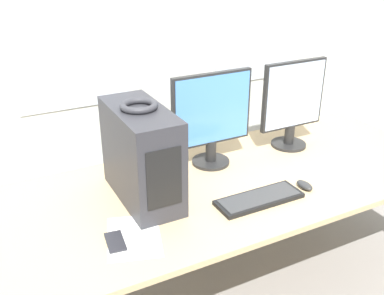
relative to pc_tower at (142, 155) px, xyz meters
name	(u,v)px	position (x,y,z in m)	size (l,w,h in m)	color
wall_back	(171,28)	(0.41, 0.55, 0.44)	(8.00, 0.07, 2.70)	silver
desk	(225,188)	(0.41, -0.06, -0.25)	(2.44, 0.95, 0.70)	tan
pc_tower	(142,155)	(0.00, 0.00, 0.00)	(0.22, 0.50, 0.43)	#2D2D33
headphones	(139,106)	(0.00, 0.00, 0.23)	(0.16, 0.16, 0.03)	#333338
monitor_main	(212,117)	(0.45, 0.16, 0.05)	(0.44, 0.20, 0.49)	black
monitor_right_near	(293,103)	(0.96, 0.14, 0.04)	(0.40, 0.20, 0.50)	black
keyboard	(259,199)	(0.45, -0.28, -0.21)	(0.41, 0.14, 0.02)	black
mouse	(305,185)	(0.72, -0.28, -0.20)	(0.05, 0.10, 0.03)	#2D2D2D
cell_phone	(115,242)	(-0.23, -0.27, -0.21)	(0.09, 0.14, 0.01)	#232328
paper_sheet_left	(134,237)	(-0.15, -0.27, -0.22)	(0.29, 0.35, 0.00)	white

